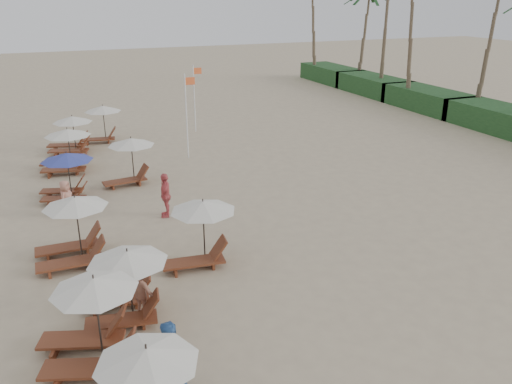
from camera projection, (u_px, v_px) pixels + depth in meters
name	position (u px, v px, depth m)	size (l,w,h in m)	color
ground	(319.00, 321.00, 14.86)	(160.00, 160.00, 0.00)	tan
shrub_hedge	(503.00, 119.00, 34.98)	(3.20, 53.00, 1.60)	#193D1C
lounger_station_1	(86.00, 328.00, 12.86)	(2.72, 2.70, 2.35)	brown
lounger_station_2	(122.00, 285.00, 14.69)	(2.62, 2.26, 2.06)	brown
lounger_station_3	(70.00, 234.00, 17.78)	(2.69, 2.18, 2.35)	brown
lounger_station_4	(64.00, 176.00, 23.22)	(2.57, 2.29, 2.15)	brown
lounger_station_5	(64.00, 152.00, 26.97)	(2.84, 2.51, 2.22)	brown
lounger_station_6	(69.00, 136.00, 30.18)	(2.79, 2.69, 2.12)	brown
inland_station_0	(198.00, 230.00, 17.48)	(2.82, 2.24, 2.22)	brown
inland_station_1	(128.00, 158.00, 25.03)	(2.77, 2.24, 2.22)	brown
inland_station_2	(100.00, 121.00, 32.20)	(2.77, 2.24, 2.22)	brown
beachgoer_mid_a	(168.00, 358.00, 11.92)	(0.90, 0.70, 1.85)	#3665A4
beachgoer_mid_b	(142.00, 290.00, 14.91)	(1.03, 0.59, 1.59)	brown
beachgoer_far_a	(166.00, 195.00, 21.51)	(1.10, 0.46, 1.88)	#CA5054
beachgoer_far_b	(66.00, 199.00, 21.52)	(0.77, 0.50, 1.58)	tan
flag_pole_near	(187.00, 112.00, 28.63)	(0.60, 0.08, 4.68)	silver
flag_pole_far	(195.00, 95.00, 34.31)	(0.59, 0.08, 4.39)	silver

